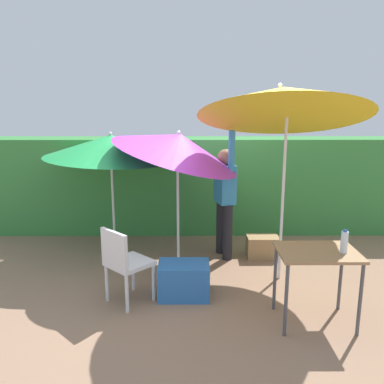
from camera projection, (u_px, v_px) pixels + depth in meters
ground_plane at (192, 280)px, 5.22m from camera, size 24.00×24.00×0.00m
hedge_row at (191, 185)px, 7.07m from camera, size 8.00×0.70×1.65m
umbrella_rainbow at (111, 146)px, 5.96m from camera, size 1.97×1.96×1.83m
umbrella_orange at (178, 145)px, 5.45m from camera, size 1.81×1.78×2.12m
umbrella_yellow at (284, 102)px, 4.77m from camera, size 2.08×2.08×2.73m
person_vendor at (225, 195)px, 5.83m from camera, size 0.31×0.55×1.88m
chair_plastic at (124, 261)px, 4.52m from camera, size 0.62×0.62×0.89m
cooler_box at (184, 280)px, 4.73m from camera, size 0.60×0.40×0.41m
crate_cardboard at (262, 247)px, 5.96m from camera, size 0.46×0.30×0.32m
folding_table at (317, 260)px, 4.08m from camera, size 0.80×0.60×0.79m
bottle_water at (344, 242)px, 3.98m from camera, size 0.07×0.07×0.24m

